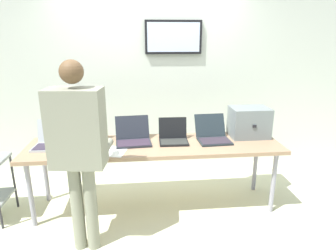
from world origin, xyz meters
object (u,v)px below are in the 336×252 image
laptop_station_0 (51,141)px  person (78,142)px  workbench (155,149)px  equipment_box (249,122)px  laptop_station_3 (173,136)px  coffee_mug (71,152)px  laptop_station_4 (213,135)px  laptop_station_1 (90,139)px  laptop_station_2 (133,137)px

laptop_station_0 → person: size_ratio=0.20×
workbench → equipment_box: bearing=8.1°
laptop_station_3 → laptop_station_0: bearing=-179.2°
person → coffee_mug: person is taller
laptop_station_4 → coffee_mug: (-1.48, -0.33, -0.02)m
equipment_box → laptop_station_1: bearing=-177.9°
laptop_station_0 → person: person is taller
equipment_box → laptop_station_3: equipment_box is taller
laptop_station_2 → person: person is taller
laptop_station_0 → laptop_station_2: size_ratio=0.86×
laptop_station_0 → laptop_station_1: (0.39, 0.04, -0.01)m
workbench → laptop_station_2: size_ratio=6.74×
laptop_station_4 → coffee_mug: laptop_station_4 is taller
laptop_station_3 → person: (-0.88, -0.69, 0.22)m
workbench → laptop_station_0: (-1.09, 0.05, 0.11)m
workbench → laptop_station_3: laptop_station_3 is taller
equipment_box → laptop_station_0: bearing=-177.3°
coffee_mug → workbench: bearing=16.8°
laptop_station_3 → laptop_station_2: bearing=176.8°
laptop_station_2 → coffee_mug: size_ratio=4.76×
workbench → person: 0.97m
laptop_station_1 → laptop_station_2: laptop_station_2 is taller
laptop_station_0 → laptop_station_2: (0.86, 0.04, -0.00)m
laptop_station_4 → person: person is taller
laptop_station_0 → coffee_mug: laptop_station_0 is taller
laptop_station_3 → laptop_station_4: (0.45, 0.01, 0.00)m
laptop_station_1 → coffee_mug: bearing=-110.6°
laptop_station_2 → laptop_station_1: bearing=-179.5°
laptop_station_0 → laptop_station_3: 1.30m
coffee_mug → equipment_box: bearing=12.0°
workbench → laptop_station_0: laptop_station_0 is taller
workbench → laptop_station_3: 0.25m
laptop_station_1 → laptop_station_4: laptop_station_4 is taller
equipment_box → laptop_station_3: size_ratio=1.34×
person → laptop_station_2: bearing=58.7°
workbench → laptop_station_0: 1.10m
equipment_box → coffee_mug: equipment_box is taller
laptop_station_1 → laptop_station_4: size_ratio=0.92×
laptop_station_4 → coffee_mug: bearing=-167.6°
equipment_box → laptop_station_4: 0.46m
person → laptop_station_4: bearing=27.8°
workbench → laptop_station_0: size_ratio=7.87×
laptop_station_2 → laptop_station_4: same height
coffee_mug → laptop_station_4: bearing=12.4°
workbench → equipment_box: (1.10, 0.16, 0.22)m
laptop_station_2 → coffee_mug: laptop_station_2 is taller
laptop_station_2 → coffee_mug: (-0.59, -0.34, -0.02)m
workbench → equipment_box: equipment_box is taller
laptop_station_1 → laptop_station_3: laptop_station_3 is taller
laptop_station_1 → coffee_mug: 0.36m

